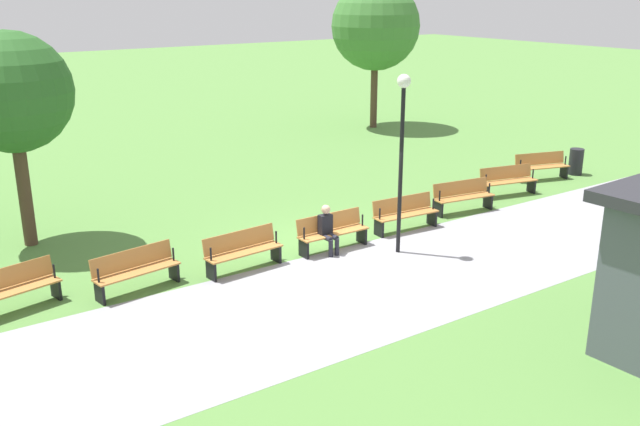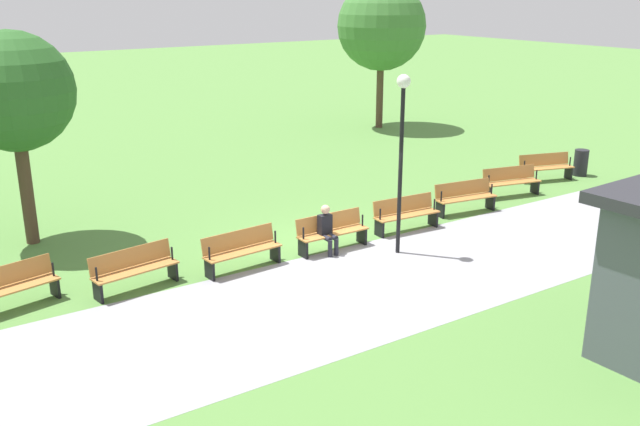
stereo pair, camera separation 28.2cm
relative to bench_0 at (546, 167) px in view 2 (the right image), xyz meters
The scene contains 15 objects.
ground_plane 9.73m from the bench_0, ahead, with size 120.00×120.00×0.00m, color #54843D.
path_paving 10.31m from the bench_0, 21.14° to the left, with size 33.88×4.46×0.01m, color #939399.
bench_0 is the anchor object (origin of this frame).
bench_1 2.44m from the bench_0, 14.49° to the left, with size 1.93×0.86×0.89m.
bench_2 4.87m from the bench_0, 12.42° to the left, with size 1.92×0.74×0.89m.
bench_3 7.29m from the bench_0, 10.35° to the left, with size 1.90×0.61×0.89m.
bench_4 9.71m from the bench_0, ahead, with size 1.87×0.47×0.89m.
bench_5 12.11m from the bench_0, ahead, with size 1.90×0.61×0.89m.
bench_6 14.50m from the bench_0, ahead, with size 1.92×0.74×0.89m.
bench_7 16.87m from the bench_0, ahead, with size 1.93×0.86×0.89m.
person_seated 9.97m from the bench_0, ahead, with size 0.32×0.52×1.20m.
tree_1 16.30m from the bench_0, 11.50° to the right, with size 2.87×2.87×5.25m.
tree_2 11.28m from the bench_0, 96.52° to the right, with size 3.93×3.93×6.51m.
lamp_post 9.10m from the bench_0, 16.42° to the left, with size 0.32×0.32×4.30m.
trash_bin 1.56m from the bench_0, behind, with size 0.47×0.47×0.90m, color black.
Camera 2 is at (9.23, 13.30, 6.17)m, focal length 39.46 mm.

